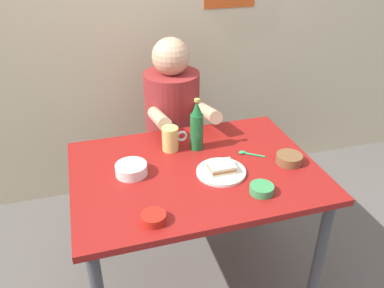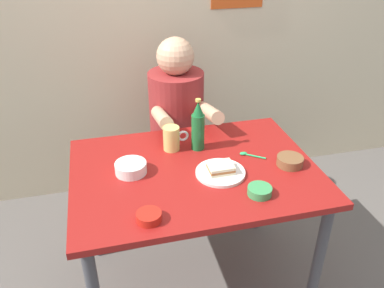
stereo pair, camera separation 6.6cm
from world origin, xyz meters
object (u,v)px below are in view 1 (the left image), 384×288
object	(u,v)px
stool	(174,166)
plate_orange	(221,172)
dining_table	(195,185)
person_seated	(173,107)
condiment_bowl_brown	(289,158)
sandwich	(221,167)
beer_mug	(171,139)
beer_bottle	(197,127)

from	to	relation	value
stool	plate_orange	world-z (taller)	plate_orange
dining_table	plate_orange	world-z (taller)	plate_orange
dining_table	stool	size ratio (longest dim) A/B	2.44
plate_orange	dining_table	bearing A→B (deg)	145.19
stool	person_seated	distance (m)	0.42
person_seated	condiment_bowl_brown	bearing A→B (deg)	-61.37
stool	person_seated	bearing A→B (deg)	-90.00
condiment_bowl_brown	dining_table	bearing A→B (deg)	169.99
sandwich	beer_mug	world-z (taller)	beer_mug
sandwich	person_seated	bearing A→B (deg)	94.09
beer_mug	dining_table	bearing A→B (deg)	-71.74
condiment_bowl_brown	beer_mug	bearing A→B (deg)	151.30
plate_orange	beer_bottle	distance (m)	0.27
sandwich	beer_bottle	size ratio (longest dim) A/B	0.42
person_seated	beer_bottle	xyz separation A→B (m)	(0.01, -0.45, 0.09)
plate_orange	condiment_bowl_brown	xyz separation A→B (m)	(0.33, -0.01, 0.02)
stool	beer_mug	xyz separation A→B (m)	(-0.11, -0.44, 0.45)
sandwich	beer_mug	distance (m)	0.31
person_seated	condiment_bowl_brown	distance (m)	0.79
dining_table	person_seated	bearing A→B (deg)	85.37
dining_table	stool	world-z (taller)	dining_table
beer_mug	beer_bottle	bearing A→B (deg)	-10.48
stool	beer_bottle	world-z (taller)	beer_bottle
sandwich	condiment_bowl_brown	world-z (taller)	sandwich
beer_mug	condiment_bowl_brown	size ratio (longest dim) A/B	1.05
beer_mug	condiment_bowl_brown	world-z (taller)	beer_mug
person_seated	beer_mug	xyz separation A→B (m)	(-0.11, -0.42, 0.03)
condiment_bowl_brown	beer_bottle	bearing A→B (deg)	146.22
stool	sandwich	distance (m)	0.82
sandwich	condiment_bowl_brown	bearing A→B (deg)	-1.16
beer_bottle	condiment_bowl_brown	xyz separation A→B (m)	(0.37, -0.25, -0.10)
dining_table	person_seated	xyz separation A→B (m)	(0.05, 0.62, 0.12)
beer_bottle	person_seated	bearing A→B (deg)	91.22
stool	beer_mug	distance (m)	0.64
stool	sandwich	world-z (taller)	sandwich
person_seated	beer_mug	bearing A→B (deg)	-105.07
person_seated	condiment_bowl_brown	xyz separation A→B (m)	(0.38, -0.69, -0.00)
stool	sandwich	bearing A→B (deg)	-85.97
plate_orange	person_seated	bearing A→B (deg)	94.09
dining_table	person_seated	size ratio (longest dim) A/B	1.53
plate_orange	beer_bottle	world-z (taller)	beer_bottle
dining_table	plate_orange	distance (m)	0.16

